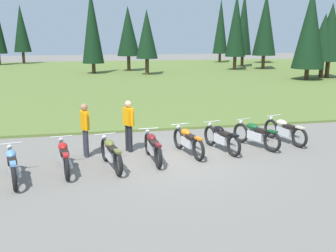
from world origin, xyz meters
TOP-DOWN VIEW (x-y plane):
  - ground_plane at (0.00, 0.00)m, footprint 140.00×140.00m
  - grass_moorland at (0.00, 25.62)m, footprint 80.00×44.00m
  - forest_treeline at (7.76, 31.22)m, footprint 39.37×28.19m
  - motorcycle_sky_blue at (-4.41, -0.96)m, footprint 0.73×2.07m
  - motorcycle_red at (-3.15, -0.49)m, footprint 0.64×2.09m
  - motorcycle_olive at (-1.87, -0.44)m, footprint 0.71×2.08m
  - motorcycle_maroon at (-0.60, -0.04)m, footprint 0.62×2.10m
  - motorcycle_orange at (0.60, 0.38)m, footprint 0.71×2.08m
  - motorcycle_black at (1.76, 0.54)m, footprint 0.75×2.07m
  - motorcycle_british_green at (3.04, 0.71)m, footprint 0.97×1.98m
  - motorcycle_cream at (4.28, 1.04)m, footprint 0.77×2.06m
  - rider_in_hivis_vest at (-1.19, 1.10)m, footprint 0.35×0.51m
  - rider_with_back_turned at (-2.56, 0.82)m, footprint 0.28×0.54m

SIDE VIEW (x-z plane):
  - ground_plane at x=0.00m, z-range 0.00..0.00m
  - grass_moorland at x=0.00m, z-range 0.00..0.10m
  - motorcycle_sky_blue at x=-4.41m, z-range 0.00..0.88m
  - motorcycle_red at x=-3.15m, z-range 0.00..0.88m
  - motorcycle_olive at x=-1.87m, z-range 0.00..0.88m
  - motorcycle_maroon at x=-0.60m, z-range 0.00..0.88m
  - motorcycle_orange at x=0.60m, z-range 0.00..0.88m
  - motorcycle_black at x=1.76m, z-range 0.00..0.88m
  - motorcycle_british_green at x=3.04m, z-range 0.00..0.88m
  - motorcycle_cream at x=4.28m, z-range 0.00..0.88m
  - rider_in_hivis_vest at x=-1.19m, z-range 0.11..1.78m
  - rider_with_back_turned at x=-2.56m, z-range 0.11..1.78m
  - forest_treeline at x=7.76m, z-range -0.06..8.90m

